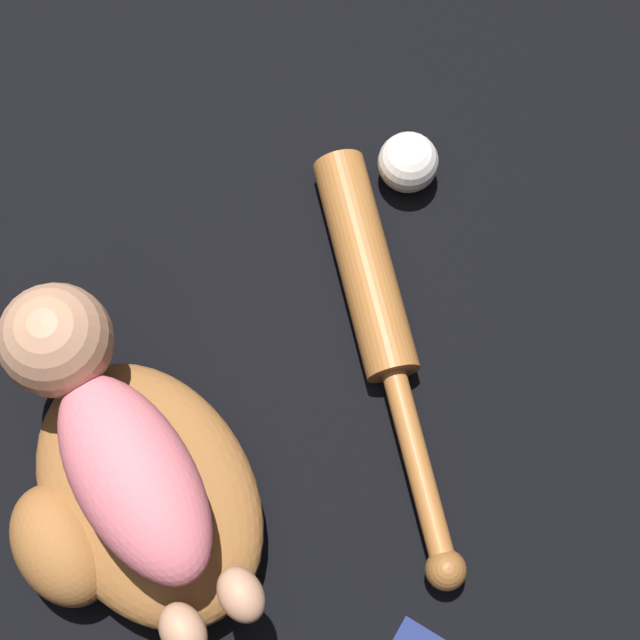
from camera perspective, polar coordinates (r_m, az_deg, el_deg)
ground_plane at (r=1.19m, az=-11.28°, el=-9.00°), size 6.00×6.00×0.00m
baseball_glove at (r=1.13m, az=-9.87°, el=-9.52°), size 0.34×0.30×0.09m
baby_figure at (r=1.05m, az=-11.23°, el=-5.89°), size 0.39×0.18×0.11m
baseball_bat at (r=1.18m, az=3.05°, el=0.55°), size 0.50×0.10×0.06m
baseball at (r=1.25m, az=4.72°, el=8.37°), size 0.07×0.07×0.07m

